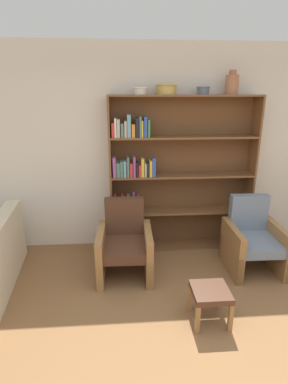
% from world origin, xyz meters
% --- Properties ---
extents(ground_plane, '(24.00, 24.00, 0.00)m').
position_xyz_m(ground_plane, '(0.00, 0.00, 0.00)').
color(ground_plane, brown).
extents(wall_back, '(12.00, 0.06, 2.75)m').
position_xyz_m(wall_back, '(0.00, 2.38, 1.38)').
color(wall_back, silver).
rests_on(wall_back, ground).
extents(bookshelf, '(1.95, 0.30, 2.11)m').
position_xyz_m(bookshelf, '(-0.06, 2.21, 1.03)').
color(bookshelf, brown).
rests_on(bookshelf, ground).
extents(bowl_brass, '(0.17, 0.17, 0.09)m').
position_xyz_m(bowl_brass, '(-0.44, 2.19, 2.16)').
color(bowl_brass, silver).
rests_on(bowl_brass, bookshelf).
extents(bowl_stoneware, '(0.27, 0.27, 0.12)m').
position_xyz_m(bowl_stoneware, '(-0.12, 2.19, 2.18)').
color(bowl_stoneware, tan).
rests_on(bowl_stoneware, bookshelf).
extents(bowl_cream, '(0.17, 0.17, 0.09)m').
position_xyz_m(bowl_cream, '(0.35, 2.19, 2.16)').
color(bowl_cream, slate).
rests_on(bowl_cream, bookshelf).
extents(vase_tall, '(0.16, 0.16, 0.29)m').
position_xyz_m(vase_tall, '(0.71, 2.19, 2.23)').
color(vase_tall, '#A36647').
rests_on(vase_tall, bookshelf).
extents(armchair_leather, '(0.65, 0.69, 0.90)m').
position_xyz_m(armchair_leather, '(-0.68, 1.57, 0.38)').
color(armchair_leather, olive).
rests_on(armchair_leather, ground).
extents(armchair_cushioned, '(0.65, 0.69, 0.90)m').
position_xyz_m(armchair_cushioned, '(0.92, 1.57, 0.38)').
color(armchair_cushioned, olive).
rests_on(armchair_cushioned, ground).
extents(footstool, '(0.35, 0.35, 0.35)m').
position_xyz_m(footstool, '(0.13, 0.66, 0.29)').
color(footstool, olive).
rests_on(footstool, ground).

